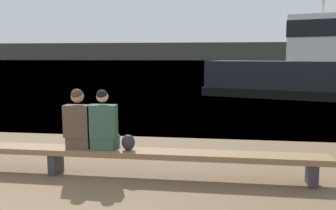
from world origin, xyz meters
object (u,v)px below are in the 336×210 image
object	(u,v)px
bench_main	(55,151)
person_left	(79,123)
shopping_bag	(128,142)
person_right	(104,125)
tugboat_red	(319,72)

from	to	relation	value
bench_main	person_left	bearing A→B (deg)	1.49
bench_main	shopping_bag	xyz separation A→B (m)	(1.27, -0.02, 0.20)
person_right	tugboat_red	size ratio (longest dim) A/B	0.09
person_right	tugboat_red	xyz separation A→B (m)	(6.36, 12.39, 0.35)
shopping_bag	person_right	bearing A→B (deg)	175.34
person_right	tugboat_red	bearing A→B (deg)	62.84
person_left	shopping_bag	bearing A→B (deg)	-2.25
bench_main	person_right	bearing A→B (deg)	0.83
bench_main	tugboat_red	size ratio (longest dim) A/B	0.83
person_left	person_right	xyz separation A→B (m)	(0.42, 0.00, -0.01)
person_right	shopping_bag	size ratio (longest dim) A/B	3.82
tugboat_red	bench_main	bearing A→B (deg)	168.25
tugboat_red	shopping_bag	bearing A→B (deg)	172.86
person_right	person_left	bearing A→B (deg)	-179.84
person_right	shopping_bag	xyz separation A→B (m)	(0.42, -0.03, -0.28)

